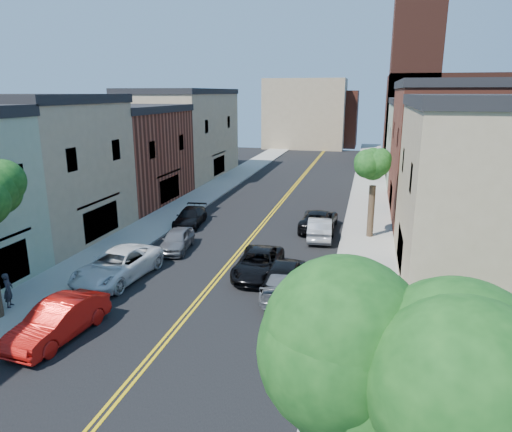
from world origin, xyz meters
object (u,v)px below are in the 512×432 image
Objects in this scene: dark_car_right_far at (319,220)px; grey_car_right at (284,282)px; silver_car_right at (320,228)px; black_car_right at (285,274)px; grey_car_left at (177,240)px; black_suv_lane at (258,263)px; black_car_left at (190,217)px; red_sedan at (58,320)px; pedestrian_left at (8,290)px; white_pickup at (117,265)px.

grey_car_right is at bearing 88.11° from dark_car_right_far.
black_car_right is at bearing 80.11° from silver_car_right.
black_suv_lane is at bearing -32.55° from grey_car_left.
black_car_right is (7.74, -4.32, 0.13)m from grey_car_left.
grey_car_left is 0.81× the size of black_suv_lane.
silver_car_right is at bearing -11.68° from black_car_left.
red_sedan is at bearing 34.56° from grey_car_right.
red_sedan reaches higher than silver_car_right.
dark_car_right_far is (8.54, 17.96, -0.04)m from red_sedan.
black_suv_lane is (-1.76, 1.53, -0.13)m from black_car_right.
pedestrian_left is (-11.92, -5.22, 0.15)m from black_car_right.
grey_car_right is at bearing 80.90° from silver_car_right.
black_car_left is 0.85× the size of dark_car_right_far.
pedestrian_left is at bearing -119.32° from white_pickup.
black_suv_lane is (7.26, -8.27, 0.04)m from black_car_left.
grey_car_right is 0.89× the size of dark_car_right_far.
black_car_right is (-0.07, 0.71, 0.13)m from grey_car_right.
dark_car_right_far is 1.07× the size of black_suv_lane.
dark_car_right_far is (9.49, 1.26, 0.09)m from black_car_left.
white_pickup is 1.08× the size of dark_car_right_far.
black_suv_lane is at bearing -55.18° from black_car_left.
red_sedan is 1.04× the size of silver_car_right.
black_car_right is (9.02, -9.79, 0.17)m from black_car_left.
dark_car_right_far is (0.47, 11.05, -0.08)m from black_car_right.
grey_car_left is 0.89× the size of black_car_left.
grey_car_left is 9.68m from silver_car_right.
white_pickup reaches higher than silver_car_right.
pedestrian_left is (-3.86, 1.69, 0.19)m from red_sedan.
grey_car_right is (8.14, 6.20, -0.09)m from red_sedan.
white_pickup is 8.98m from grey_car_right.
dark_car_right_far is at bearing 1.08° from black_car_left.
black_car_left is 0.99× the size of silver_car_right.
pedestrian_left is (-4.18, -9.54, 0.28)m from grey_car_left.
red_sedan is 11.23m from grey_car_left.
black_car_right is (8.07, 6.91, 0.04)m from red_sedan.
grey_car_right reaches higher than black_car_left.
pedestrian_left reaches higher than black_car_right.
red_sedan is 10.23m from grey_car_right.
black_car_left is at bearing 95.58° from grey_car_left.
dark_car_right_far is 9.78m from black_suv_lane.
red_sedan is 16.73m from black_car_left.
white_pickup is 3.53× the size of pedestrian_left.
silver_car_right is at bearing 98.21° from dark_car_right_far.
white_pickup is (-0.84, 6.05, 0.02)m from red_sedan.
dark_car_right_far is (8.22, 6.73, 0.05)m from grey_car_left.
dark_car_right_far is at bearing -86.75° from silver_car_right.
white_pickup is at bearing -163.94° from black_suv_lane.
white_pickup is at bearing 51.85° from dark_car_right_far.
red_sedan is 0.98× the size of black_car_right.
silver_car_right reaches higher than dark_car_right_far.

